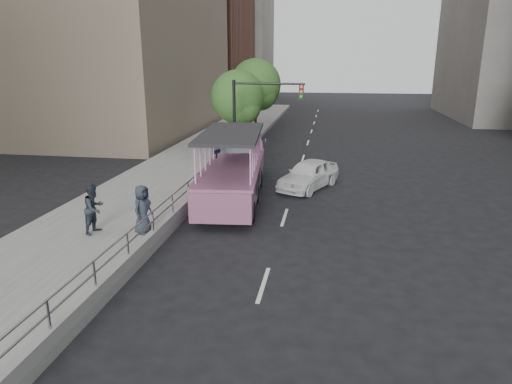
{
  "coord_description": "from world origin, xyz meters",
  "views": [
    {
      "loc": [
        2.74,
        -13.89,
        6.3
      ],
      "look_at": [
        0.24,
        1.28,
        1.84
      ],
      "focal_mm": 32.0,
      "sensor_mm": 36.0,
      "label": 1
    }
  ],
  "objects_px": {
    "pedestrian_far": "(143,209)",
    "car": "(309,174)",
    "pedestrian_mid": "(94,208)",
    "traffic_signal": "(254,110)",
    "duck_boat": "(235,171)",
    "street_tree_far": "(257,87)",
    "street_tree_near": "(239,99)",
    "parking_sign": "(217,156)"
  },
  "relations": [
    {
      "from": "duck_boat",
      "to": "street_tree_far",
      "type": "height_order",
      "value": "street_tree_far"
    },
    {
      "from": "pedestrian_far",
      "to": "street_tree_far",
      "type": "height_order",
      "value": "street_tree_far"
    },
    {
      "from": "parking_sign",
      "to": "car",
      "type": "bearing_deg",
      "value": 15.72
    },
    {
      "from": "pedestrian_mid",
      "to": "traffic_signal",
      "type": "bearing_deg",
      "value": -6.07
    },
    {
      "from": "street_tree_far",
      "to": "duck_boat",
      "type": "bearing_deg",
      "value": -84.66
    },
    {
      "from": "duck_boat",
      "to": "street_tree_far",
      "type": "distance_m",
      "value": 15.46
    },
    {
      "from": "car",
      "to": "traffic_signal",
      "type": "distance_m",
      "value": 5.86
    },
    {
      "from": "traffic_signal",
      "to": "street_tree_far",
      "type": "height_order",
      "value": "street_tree_far"
    },
    {
      "from": "street_tree_near",
      "to": "street_tree_far",
      "type": "relative_size",
      "value": 0.89
    },
    {
      "from": "pedestrian_far",
      "to": "parking_sign",
      "type": "height_order",
      "value": "parking_sign"
    },
    {
      "from": "pedestrian_far",
      "to": "traffic_signal",
      "type": "xyz_separation_m",
      "value": [
        2.03,
        11.86,
        2.31
      ]
    },
    {
      "from": "street_tree_far",
      "to": "pedestrian_mid",
      "type": "bearing_deg",
      "value": -96.29
    },
    {
      "from": "pedestrian_mid",
      "to": "street_tree_near",
      "type": "xyz_separation_m",
      "value": [
        2.17,
        15.5,
        2.61
      ]
    },
    {
      "from": "street_tree_far",
      "to": "street_tree_near",
      "type": "bearing_deg",
      "value": -91.91
    },
    {
      "from": "traffic_signal",
      "to": "street_tree_far",
      "type": "xyz_separation_m",
      "value": [
        -1.4,
        9.43,
        0.81
      ]
    },
    {
      "from": "car",
      "to": "pedestrian_mid",
      "type": "height_order",
      "value": "pedestrian_mid"
    },
    {
      "from": "car",
      "to": "street_tree_near",
      "type": "relative_size",
      "value": 0.75
    },
    {
      "from": "pedestrian_far",
      "to": "car",
      "type": "bearing_deg",
      "value": -20.62
    },
    {
      "from": "pedestrian_mid",
      "to": "pedestrian_far",
      "type": "xyz_separation_m",
      "value": [
        1.73,
        0.21,
        -0.02
      ]
    },
    {
      "from": "duck_boat",
      "to": "traffic_signal",
      "type": "relative_size",
      "value": 1.93
    },
    {
      "from": "pedestrian_far",
      "to": "duck_boat",
      "type": "bearing_deg",
      "value": -4.5
    },
    {
      "from": "duck_boat",
      "to": "traffic_signal",
      "type": "distance_m",
      "value": 6.1
    },
    {
      "from": "duck_boat",
      "to": "traffic_signal",
      "type": "xyz_separation_m",
      "value": [
        -0.01,
        5.66,
        2.28
      ]
    },
    {
      "from": "pedestrian_mid",
      "to": "street_tree_near",
      "type": "distance_m",
      "value": 15.87
    },
    {
      "from": "traffic_signal",
      "to": "pedestrian_mid",
      "type": "bearing_deg",
      "value": -107.33
    },
    {
      "from": "duck_boat",
      "to": "pedestrian_mid",
      "type": "height_order",
      "value": "duck_boat"
    },
    {
      "from": "duck_boat",
      "to": "street_tree_near",
      "type": "bearing_deg",
      "value": 100.06
    },
    {
      "from": "street_tree_near",
      "to": "street_tree_far",
      "type": "bearing_deg",
      "value": 88.09
    },
    {
      "from": "parking_sign",
      "to": "duck_boat",
      "type": "bearing_deg",
      "value": -28.01
    },
    {
      "from": "pedestrian_mid",
      "to": "traffic_signal",
      "type": "xyz_separation_m",
      "value": [
        3.77,
        12.08,
        2.29
      ]
    },
    {
      "from": "pedestrian_far",
      "to": "traffic_signal",
      "type": "relative_size",
      "value": 0.34
    },
    {
      "from": "street_tree_far",
      "to": "pedestrian_far",
      "type": "bearing_deg",
      "value": -91.71
    },
    {
      "from": "duck_boat",
      "to": "car",
      "type": "bearing_deg",
      "value": 27.68
    },
    {
      "from": "duck_boat",
      "to": "pedestrian_far",
      "type": "xyz_separation_m",
      "value": [
        -2.05,
        -6.21,
        -0.02
      ]
    },
    {
      "from": "pedestrian_mid",
      "to": "street_tree_far",
      "type": "bearing_deg",
      "value": 4.97
    },
    {
      "from": "street_tree_near",
      "to": "street_tree_far",
      "type": "height_order",
      "value": "street_tree_far"
    },
    {
      "from": "pedestrian_mid",
      "to": "street_tree_near",
      "type": "relative_size",
      "value": 0.32
    },
    {
      "from": "street_tree_far",
      "to": "traffic_signal",
      "type": "bearing_deg",
      "value": -81.57
    },
    {
      "from": "duck_boat",
      "to": "pedestrian_far",
      "type": "relative_size",
      "value": 5.63
    },
    {
      "from": "duck_boat",
      "to": "pedestrian_far",
      "type": "bearing_deg",
      "value": -108.25
    },
    {
      "from": "pedestrian_far",
      "to": "street_tree_near",
      "type": "relative_size",
      "value": 0.31
    },
    {
      "from": "pedestrian_mid",
      "to": "car",
      "type": "bearing_deg",
      "value": -29.99
    }
  ]
}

